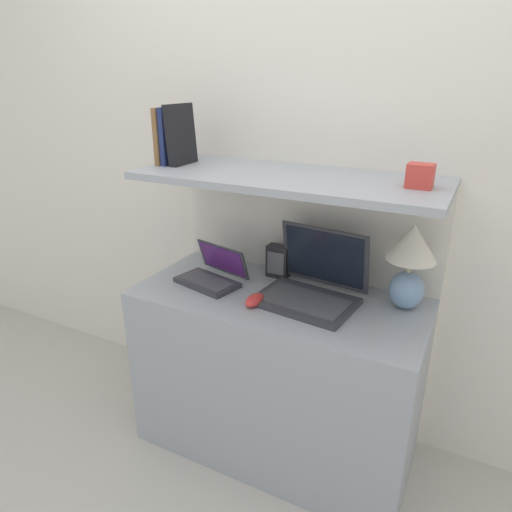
{
  "coord_description": "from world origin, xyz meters",
  "views": [
    {
      "loc": [
        0.67,
        -1.24,
        1.59
      ],
      "look_at": [
        -0.1,
        0.27,
        0.92
      ],
      "focal_mm": 32.0,
      "sensor_mm": 36.0,
      "label": 1
    }
  ],
  "objects_px": {
    "table_lamp": "(410,260)",
    "book_navy": "(173,136)",
    "laptop_small": "(212,275)",
    "router_box": "(278,261)",
    "book_black": "(181,135)",
    "laptop_large": "(311,286)",
    "book_brown": "(168,135)",
    "computer_mouse": "(255,300)",
    "shelf_gadget": "(420,176)"
  },
  "relations": [
    {
      "from": "table_lamp",
      "to": "laptop_small",
      "type": "relative_size",
      "value": 1.09
    },
    {
      "from": "table_lamp",
      "to": "laptop_large",
      "type": "relative_size",
      "value": 0.82
    },
    {
      "from": "router_box",
      "to": "book_navy",
      "type": "relative_size",
      "value": 0.62
    },
    {
      "from": "book_black",
      "to": "book_navy",
      "type": "bearing_deg",
      "value": 180.0
    },
    {
      "from": "laptop_large",
      "to": "book_brown",
      "type": "distance_m",
      "value": 0.87
    },
    {
      "from": "table_lamp",
      "to": "shelf_gadget",
      "type": "bearing_deg",
      "value": -86.94
    },
    {
      "from": "laptop_large",
      "to": "book_navy",
      "type": "relative_size",
      "value": 1.77
    },
    {
      "from": "book_brown",
      "to": "computer_mouse",
      "type": "bearing_deg",
      "value": -19.12
    },
    {
      "from": "book_black",
      "to": "shelf_gadget",
      "type": "bearing_deg",
      "value": 0.0
    },
    {
      "from": "table_lamp",
      "to": "computer_mouse",
      "type": "bearing_deg",
      "value": -154.77
    },
    {
      "from": "table_lamp",
      "to": "router_box",
      "type": "relative_size",
      "value": 2.33
    },
    {
      "from": "table_lamp",
      "to": "laptop_small",
      "type": "height_order",
      "value": "table_lamp"
    },
    {
      "from": "book_navy",
      "to": "table_lamp",
      "type": "bearing_deg",
      "value": 4.35
    },
    {
      "from": "laptop_large",
      "to": "router_box",
      "type": "relative_size",
      "value": 2.85
    },
    {
      "from": "table_lamp",
      "to": "laptop_small",
      "type": "bearing_deg",
      "value": -169.6
    },
    {
      "from": "computer_mouse",
      "to": "book_black",
      "type": "height_order",
      "value": "book_black"
    },
    {
      "from": "book_brown",
      "to": "shelf_gadget",
      "type": "bearing_deg",
      "value": 0.0
    },
    {
      "from": "table_lamp",
      "to": "book_brown",
      "type": "xyz_separation_m",
      "value": [
        -1.02,
        -0.08,
        0.4
      ]
    },
    {
      "from": "book_navy",
      "to": "laptop_large",
      "type": "bearing_deg",
      "value": -1.95
    },
    {
      "from": "table_lamp",
      "to": "laptop_large",
      "type": "bearing_deg",
      "value": -164.27
    },
    {
      "from": "book_brown",
      "to": "book_navy",
      "type": "relative_size",
      "value": 0.99
    },
    {
      "from": "book_navy",
      "to": "book_brown",
      "type": "bearing_deg",
      "value": -180.0
    },
    {
      "from": "book_navy",
      "to": "laptop_small",
      "type": "bearing_deg",
      "value": -17.95
    },
    {
      "from": "book_brown",
      "to": "laptop_small",
      "type": "bearing_deg",
      "value": -16.14
    },
    {
      "from": "router_box",
      "to": "book_black",
      "type": "xyz_separation_m",
      "value": [
        -0.4,
        -0.12,
        0.54
      ]
    },
    {
      "from": "laptop_large",
      "to": "book_brown",
      "type": "height_order",
      "value": "book_brown"
    },
    {
      "from": "laptop_large",
      "to": "computer_mouse",
      "type": "height_order",
      "value": "laptop_large"
    },
    {
      "from": "table_lamp",
      "to": "shelf_gadget",
      "type": "xyz_separation_m",
      "value": [
        0.0,
        -0.08,
        0.33
      ]
    },
    {
      "from": "laptop_small",
      "to": "book_black",
      "type": "bearing_deg",
      "value": 158.37
    },
    {
      "from": "book_navy",
      "to": "shelf_gadget",
      "type": "height_order",
      "value": "book_navy"
    },
    {
      "from": "book_navy",
      "to": "shelf_gadget",
      "type": "relative_size",
      "value": 2.69
    },
    {
      "from": "shelf_gadget",
      "to": "laptop_large",
      "type": "bearing_deg",
      "value": -176.41
    },
    {
      "from": "laptop_large",
      "to": "shelf_gadget",
      "type": "distance_m",
      "value": 0.59
    },
    {
      "from": "router_box",
      "to": "book_black",
      "type": "height_order",
      "value": "book_black"
    },
    {
      "from": "laptop_small",
      "to": "shelf_gadget",
      "type": "bearing_deg",
      "value": 4.95
    },
    {
      "from": "table_lamp",
      "to": "shelf_gadget",
      "type": "height_order",
      "value": "shelf_gadget"
    },
    {
      "from": "laptop_large",
      "to": "shelf_gadget",
      "type": "xyz_separation_m",
      "value": [
        0.35,
        0.02,
        0.47
      ]
    },
    {
      "from": "computer_mouse",
      "to": "shelf_gadget",
      "type": "distance_m",
      "value": 0.75
    },
    {
      "from": "computer_mouse",
      "to": "book_navy",
      "type": "xyz_separation_m",
      "value": [
        -0.47,
        0.17,
        0.58
      ]
    },
    {
      "from": "table_lamp",
      "to": "book_navy",
      "type": "distance_m",
      "value": 1.08
    },
    {
      "from": "laptop_large",
      "to": "router_box",
      "type": "height_order",
      "value": "laptop_large"
    },
    {
      "from": "router_box",
      "to": "shelf_gadget",
      "type": "bearing_deg",
      "value": -12.22
    },
    {
      "from": "router_box",
      "to": "laptop_small",
      "type": "bearing_deg",
      "value": -139.98
    },
    {
      "from": "book_navy",
      "to": "book_black",
      "type": "xyz_separation_m",
      "value": [
        0.04,
        0.0,
        0.01
      ]
    },
    {
      "from": "laptop_large",
      "to": "book_black",
      "type": "relative_size",
      "value": 1.67
    },
    {
      "from": "laptop_large",
      "to": "book_navy",
      "type": "distance_m",
      "value": 0.85
    },
    {
      "from": "computer_mouse",
      "to": "book_navy",
      "type": "bearing_deg",
      "value": 159.94
    },
    {
      "from": "table_lamp",
      "to": "book_black",
      "type": "xyz_separation_m",
      "value": [
        -0.96,
        -0.08,
        0.41
      ]
    },
    {
      "from": "table_lamp",
      "to": "book_brown",
      "type": "height_order",
      "value": "book_brown"
    },
    {
      "from": "laptop_small",
      "to": "book_black",
      "type": "distance_m",
      "value": 0.6
    }
  ]
}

